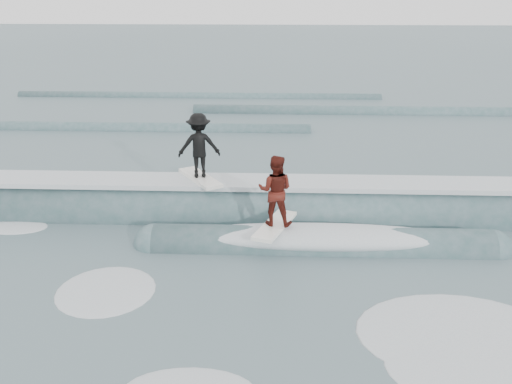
{
  "coord_description": "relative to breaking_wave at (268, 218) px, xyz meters",
  "views": [
    {
      "loc": [
        0.62,
        -12.13,
        6.74
      ],
      "look_at": [
        0.0,
        2.89,
        1.1
      ],
      "focal_mm": 40.0,
      "sensor_mm": 36.0,
      "label": 1
    }
  ],
  "objects": [
    {
      "name": "far_swells",
      "position": [
        -1.28,
        14.17,
        -0.05
      ],
      "size": [
        37.91,
        8.65,
        0.8
      ],
      "color": "#335657",
      "rests_on": "ground"
    },
    {
      "name": "whitewater",
      "position": [
        1.11,
        -5.08,
        -0.05
      ],
      "size": [
        14.35,
        8.21,
        0.1
      ],
      "color": "silver",
      "rests_on": "ground"
    },
    {
      "name": "surfer_black",
      "position": [
        -2.05,
        0.41,
        2.05
      ],
      "size": [
        1.54,
        1.98,
        2.01
      ],
      "color": "white",
      "rests_on": "ground"
    },
    {
      "name": "surfer_red",
      "position": [
        0.22,
        -1.79,
        1.48
      ],
      "size": [
        1.2,
        2.07,
        1.99
      ],
      "color": "white",
      "rests_on": "ground"
    },
    {
      "name": "breaking_wave",
      "position": [
        0.0,
        0.0,
        0.0
      ],
      "size": [
        21.15,
        3.81,
        2.06
      ],
      "color": "#335657",
      "rests_on": "ground"
    },
    {
      "name": "ground",
      "position": [
        -0.33,
        -3.48,
        -0.05
      ],
      "size": [
        160.0,
        160.0,
        0.0
      ],
      "primitive_type": "plane",
      "color": "#3F575C",
      "rests_on": "ground"
    }
  ]
}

